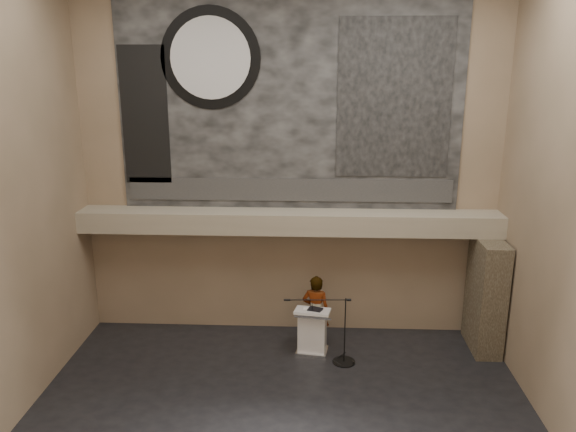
{
  "coord_description": "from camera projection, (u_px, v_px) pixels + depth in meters",
  "views": [
    {
      "loc": [
        0.57,
        -9.21,
        6.67
      ],
      "look_at": [
        0.0,
        3.2,
        3.2
      ],
      "focal_mm": 35.0,
      "sensor_mm": 36.0,
      "label": 1
    }
  ],
  "objects": [
    {
      "name": "floor",
      "position": [
        280.0,
        423.0,
        10.68
      ],
      "size": [
        10.0,
        10.0,
        0.0
      ],
      "primitive_type": "plane",
      "color": "black",
      "rests_on": "ground"
    },
    {
      "name": "sprinkler_left",
      "position": [
        222.0,
        233.0,
        13.45
      ],
      "size": [
        0.04,
        0.04,
        0.06
      ],
      "primitive_type": "cylinder",
      "color": "#B2893D",
      "rests_on": "soffit"
    },
    {
      "name": "banner_text_strip",
      "position": [
        289.0,
        190.0,
        13.48
      ],
      "size": [
        7.76,
        0.02,
        0.55
      ],
      "primitive_type": "cube",
      "color": "#2C2C2C",
      "rests_on": "banner"
    },
    {
      "name": "wall_back",
      "position": [
        290.0,
        165.0,
        13.38
      ],
      "size": [
        10.0,
        0.02,
        8.5
      ],
      "primitive_type": "cube",
      "color": "#79654C",
      "rests_on": "floor"
    },
    {
      "name": "wall_front",
      "position": [
        256.0,
        307.0,
        5.69
      ],
      "size": [
        10.0,
        0.02,
        8.5
      ],
      "primitive_type": "cube",
      "color": "#79654C",
      "rests_on": "floor"
    },
    {
      "name": "soffit",
      "position": [
        289.0,
        222.0,
        13.35
      ],
      "size": [
        10.0,
        0.8,
        0.5
      ],
      "primitive_type": "cube",
      "color": "gray",
      "rests_on": "wall_back"
    },
    {
      "name": "stone_pier",
      "position": [
        486.0,
        295.0,
        13.14
      ],
      "size": [
        0.6,
        1.4,
        2.7
      ],
      "primitive_type": "cube",
      "color": "#3D3325",
      "rests_on": "floor"
    },
    {
      "name": "speaker_person",
      "position": [
        316.0,
        311.0,
        13.32
      ],
      "size": [
        0.73,
        0.56,
        1.8
      ],
      "primitive_type": "imported",
      "rotation": [
        0.0,
        0.0,
        2.92
      ],
      "color": "silver",
      "rests_on": "floor"
    },
    {
      "name": "banner_building_print",
      "position": [
        394.0,
        99.0,
        12.79
      ],
      "size": [
        2.6,
        0.02,
        3.6
      ],
      "primitive_type": "cube",
      "color": "black",
      "rests_on": "banner"
    },
    {
      "name": "banner_clock_face",
      "position": [
        210.0,
        58.0,
        12.72
      ],
      "size": [
        1.84,
        0.02,
        1.84
      ],
      "primitive_type": "cylinder",
      "rotation": [
        1.57,
        0.0,
        0.0
      ],
      "color": "silver",
      "rests_on": "banner"
    },
    {
      "name": "papers",
      "position": [
        308.0,
        310.0,
        12.9
      ],
      "size": [
        0.24,
        0.32,
        0.0
      ],
      "primitive_type": "cube",
      "rotation": [
        0.0,
        0.0,
        0.02
      ],
      "color": "white",
      "rests_on": "lectern"
    },
    {
      "name": "mic_stand",
      "position": [
        342.0,
        352.0,
        12.75
      ],
      "size": [
        1.63,
        0.52,
        1.58
      ],
      "rotation": [
        0.0,
        0.0,
        0.05
      ],
      "color": "black",
      "rests_on": "floor"
    },
    {
      "name": "sprinkler_right",
      "position": [
        369.0,
        235.0,
        13.29
      ],
      "size": [
        0.04,
        0.04,
        0.06
      ],
      "primitive_type": "cylinder",
      "color": "#B2893D",
      "rests_on": "soffit"
    },
    {
      "name": "lectern",
      "position": [
        312.0,
        331.0,
        13.1
      ],
      "size": [
        0.88,
        0.68,
        1.14
      ],
      "rotation": [
        0.0,
        0.0,
        -0.15
      ],
      "color": "silver",
      "rests_on": "floor"
    },
    {
      "name": "binder",
      "position": [
        315.0,
        309.0,
        12.92
      ],
      "size": [
        0.39,
        0.35,
        0.04
      ],
      "primitive_type": "cube",
      "rotation": [
        0.0,
        0.0,
        -0.36
      ],
      "color": "black",
      "rests_on": "lectern"
    },
    {
      "name": "banner_clock_rim",
      "position": [
        210.0,
        58.0,
        12.74
      ],
      "size": [
        2.3,
        0.02,
        2.3
      ],
      "primitive_type": "cylinder",
      "rotation": [
        1.57,
        0.0,
        0.0
      ],
      "color": "black",
      "rests_on": "banner"
    },
    {
      "name": "banner_brick_print",
      "position": [
        145.0,
        116.0,
        13.16
      ],
      "size": [
        1.1,
        0.02,
        3.2
      ],
      "primitive_type": "cube",
      "color": "black",
      "rests_on": "banner"
    },
    {
      "name": "banner",
      "position": [
        290.0,
        103.0,
        12.96
      ],
      "size": [
        8.0,
        0.05,
        5.0
      ],
      "primitive_type": "cube",
      "color": "black",
      "rests_on": "wall_back"
    }
  ]
}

